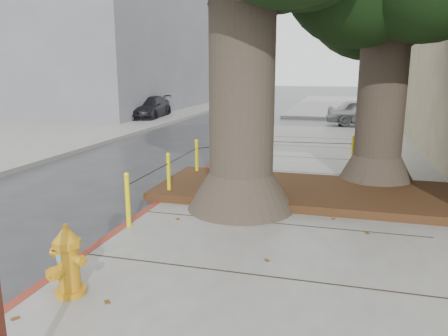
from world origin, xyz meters
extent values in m
plane|color=#28282B|center=(0.00, 0.00, 0.00)|extent=(140.00, 140.00, 0.00)
cube|color=slate|center=(6.00, 30.00, 0.07)|extent=(16.00, 20.00, 0.15)
cube|color=maroon|center=(-2.00, 2.50, 0.07)|extent=(0.14, 26.00, 0.16)
cube|color=black|center=(0.90, 3.90, 0.23)|extent=(6.40, 2.60, 0.16)
cube|color=slate|center=(-15.00, 22.00, 6.00)|extent=(12.00, 16.00, 12.00)
cube|color=silver|center=(-17.00, 45.00, 7.50)|extent=(12.00, 18.00, 15.00)
cone|color=#4C3F33|center=(-0.30, 2.70, 0.50)|extent=(2.04, 2.04, 0.70)
cylinder|color=#4C3F33|center=(-0.30, 2.70, 2.53)|extent=(1.20, 1.20, 4.22)
cone|color=#4C3F33|center=(2.30, 5.20, 0.50)|extent=(1.77, 1.77, 0.70)
cylinder|color=#4C3F33|center=(2.30, 5.20, 2.32)|extent=(1.04, 1.04, 3.84)
cylinder|color=yellow|center=(-1.90, 1.20, 0.60)|extent=(0.08, 0.08, 0.90)
sphere|color=yellow|center=(-1.90, 1.20, 1.05)|extent=(0.09, 0.09, 0.09)
cylinder|color=yellow|center=(-1.90, 3.00, 0.60)|extent=(0.08, 0.08, 0.90)
sphere|color=yellow|center=(-1.90, 3.00, 1.05)|extent=(0.09, 0.09, 0.09)
cylinder|color=yellow|center=(-1.90, 4.80, 0.60)|extent=(0.08, 0.08, 0.90)
sphere|color=yellow|center=(-1.90, 4.80, 1.05)|extent=(0.09, 0.09, 0.09)
cylinder|color=yellow|center=(-0.40, 6.30, 0.60)|extent=(0.08, 0.08, 0.90)
sphere|color=yellow|center=(-0.40, 6.30, 1.05)|extent=(0.09, 0.09, 0.09)
cylinder|color=yellow|center=(1.80, 6.50, 0.60)|extent=(0.08, 0.08, 0.90)
sphere|color=yellow|center=(1.80, 6.50, 1.05)|extent=(0.09, 0.09, 0.09)
cylinder|color=black|center=(-1.90, 2.10, 0.87)|extent=(0.02, 1.80, 0.02)
cylinder|color=black|center=(-1.90, 3.90, 0.87)|extent=(0.02, 1.80, 0.02)
cylinder|color=black|center=(-1.15, 5.55, 0.87)|extent=(1.51, 1.51, 0.02)
cylinder|color=black|center=(0.70, 6.40, 0.87)|extent=(2.20, 0.22, 0.02)
cylinder|color=orange|center=(-1.50, -1.05, 0.18)|extent=(0.45, 0.45, 0.07)
cylinder|color=orange|center=(-1.50, -1.05, 0.49)|extent=(0.31, 0.31, 0.57)
cylinder|color=orange|center=(-1.50, -1.05, 0.79)|extent=(0.41, 0.41, 0.08)
cone|color=orange|center=(-1.50, -1.05, 0.89)|extent=(0.38, 0.38, 0.16)
cylinder|color=orange|center=(-1.50, -1.05, 1.00)|extent=(0.08, 0.08, 0.06)
cylinder|color=orange|center=(-1.64, -1.01, 0.63)|extent=(0.18, 0.14, 0.10)
cylinder|color=orange|center=(-1.36, -1.10, 0.63)|extent=(0.18, 0.14, 0.10)
cylinder|color=orange|center=(-1.54, -1.18, 0.49)|extent=(0.19, 0.20, 0.15)
cube|color=#5999D8|center=(-1.53, -1.18, 0.65)|extent=(0.08, 0.03, 0.08)
imported|color=#B3B3B8|center=(2.58, 17.91, 0.65)|extent=(3.96, 1.90, 1.30)
imported|color=black|center=(-9.13, 17.52, 0.64)|extent=(2.28, 4.60, 1.28)
camera|label=1|loc=(1.51, -5.14, 2.76)|focal=35.00mm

